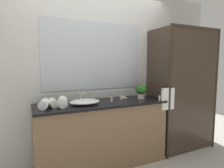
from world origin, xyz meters
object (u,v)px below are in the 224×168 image
faucet (81,98)px  soap_dish (123,97)px  potted_plant (141,91)px  amenity_bottle_body_wash (121,97)px  amenity_bottle_shampoo (112,99)px  rolled_towel_near_edge (44,104)px  rolled_towel_middle (53,103)px  sink_basin (85,102)px  amenity_bottle_conditioner (159,98)px  rolled_towel_far_edge (63,102)px

faucet → soap_dish: (0.67, -0.01, -0.03)m
potted_plant → amenity_bottle_body_wash: bearing=173.1°
potted_plant → amenity_bottle_shampoo: (-0.52, -0.04, -0.08)m
potted_plant → rolled_towel_near_edge: size_ratio=1.04×
rolled_towel_middle → faucet: bearing=19.6°
faucet → potted_plant: (0.91, -0.13, 0.08)m
sink_basin → rolled_towel_middle: size_ratio=1.84×
amenity_bottle_shampoo → amenity_bottle_conditioner: amenity_bottle_shampoo is taller
soap_dish → rolled_towel_middle: bearing=-173.0°
sink_basin → rolled_towel_far_edge: rolled_towel_far_edge is taller
rolled_towel_far_edge → potted_plant: bearing=2.9°
potted_plant → soap_dish: potted_plant is taller
amenity_bottle_conditioner → rolled_towel_far_edge: rolled_towel_far_edge is taller
rolled_towel_near_edge → potted_plant: bearing=3.0°
potted_plant → amenity_bottle_shampoo: size_ratio=2.26×
rolled_towel_far_edge → amenity_bottle_conditioner: bearing=-7.8°
faucet → potted_plant: size_ratio=0.78×
rolled_towel_middle → potted_plant: bearing=0.3°
rolled_towel_middle → amenity_bottle_conditioner: bearing=-9.3°
faucet → rolled_towel_far_edge: faucet is taller
faucet → potted_plant: potted_plant is taller
sink_basin → rolled_towel_near_edge: 0.51m
amenity_bottle_body_wash → amenity_bottle_conditioner: amenity_bottle_body_wash is taller
amenity_bottle_body_wash → rolled_towel_middle: bearing=-177.3°
soap_dish → rolled_towel_far_edge: (-0.96, -0.18, 0.04)m
potted_plant → amenity_bottle_conditioner: (0.16, -0.25, -0.09)m
soap_dish → amenity_bottle_body_wash: 0.13m
amenity_bottle_body_wash → rolled_towel_far_edge: bearing=-173.4°
sink_basin → potted_plant: 0.92m
amenity_bottle_conditioner → rolled_towel_near_edge: rolled_towel_near_edge is taller
faucet → rolled_towel_near_edge: 0.55m
faucet → rolled_towel_middle: (-0.40, -0.14, 0.00)m
amenity_bottle_shampoo → amenity_bottle_body_wash: bearing=22.9°
rolled_towel_middle → rolled_towel_far_edge: bearing=-26.1°
potted_plant → amenity_bottle_body_wash: size_ratio=2.27×
rolled_towel_middle → rolled_towel_near_edge: bearing=-148.5°
amenity_bottle_body_wash → rolled_towel_far_edge: rolled_towel_far_edge is taller
sink_basin → rolled_towel_near_edge: size_ratio=1.95×
faucet → amenity_bottle_conditioner: 1.13m
potted_plant → rolled_towel_far_edge: potted_plant is taller
sink_basin → amenity_bottle_body_wash: size_ratio=4.25×
sink_basin → rolled_towel_near_edge: (-0.51, -0.03, 0.02)m
soap_dish → amenity_bottle_conditioner: (0.40, -0.37, 0.02)m
sink_basin → amenity_bottle_conditioner: amenity_bottle_conditioner is taller
soap_dish → amenity_bottle_body_wash: (-0.09, -0.08, 0.03)m
soap_dish → rolled_towel_near_edge: size_ratio=0.48×
sink_basin → soap_dish: (0.67, 0.16, -0.02)m
amenity_bottle_shampoo → rolled_towel_far_edge: size_ratio=0.38×
soap_dish → rolled_towel_near_edge: (-1.18, -0.20, 0.04)m
sink_basin → faucet: size_ratio=2.39×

